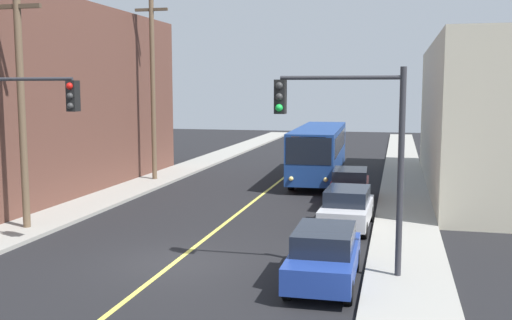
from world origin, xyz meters
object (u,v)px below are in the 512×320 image
parked_car_blue (324,255)px  utility_pole_near (21,86)px  parked_car_silver (347,207)px  traffic_signal_left_corner (21,126)px  parked_car_red (350,185)px  utility_pole_mid (153,74)px  traffic_signal_right_corner (347,132)px  city_bus (319,150)px

parked_car_blue → utility_pole_near: (-12.10, 3.66, 4.78)m
parked_car_silver → traffic_signal_left_corner: traffic_signal_left_corner is taller
parked_car_silver → traffic_signal_left_corner: 12.46m
parked_car_red → utility_pole_mid: bearing=162.3°
parked_car_red → traffic_signal_left_corner: bearing=-130.6°
parked_car_blue → utility_pole_mid: 21.27m
parked_car_silver → utility_pole_near: size_ratio=0.45×
traffic_signal_right_corner → traffic_signal_left_corner: bearing=178.8°
parked_car_silver → utility_pole_mid: utility_pole_mid is taller
city_bus → parked_car_silver: 12.96m
city_bus → utility_pole_near: utility_pole_near is taller
utility_pole_near → traffic_signal_left_corner: size_ratio=1.66×
utility_pole_mid → traffic_signal_left_corner: (1.89, -15.49, -2.10)m
parked_car_blue → city_bus: bearing=97.8°
utility_pole_near → traffic_signal_left_corner: utility_pole_near is taller
traffic_signal_left_corner → traffic_signal_right_corner: (10.82, -0.23, 0.00)m
traffic_signal_left_corner → traffic_signal_right_corner: size_ratio=1.00×
utility_pole_near → traffic_signal_right_corner: (12.61, -2.87, -1.32)m
parked_car_silver → parked_car_blue: bearing=-90.5°
city_bus → traffic_signal_left_corner: traffic_signal_left_corner is taller
parked_car_red → city_bus: bearing=109.3°
city_bus → parked_car_red: size_ratio=2.74×
city_bus → utility_pole_mid: (-9.50, -3.10, 4.58)m
parked_car_silver → parked_car_red: 5.72m
city_bus → traffic_signal_left_corner: size_ratio=2.04×
parked_car_blue → parked_car_silver: bearing=89.5°
city_bus → utility_pole_mid: 11.00m
parked_car_red → parked_car_blue: bearing=-88.7°
city_bus → parked_car_red: bearing=-70.7°
parked_car_silver → traffic_signal_left_corner: size_ratio=0.74×
parked_car_red → traffic_signal_right_corner: (0.79, -11.92, 3.46)m
utility_pole_near → city_bus: bearing=59.5°
parked_car_blue → parked_car_silver: 6.99m
parked_car_blue → traffic_signal_right_corner: bearing=57.2°
utility_pole_near → utility_pole_mid: 12.88m
parked_car_red → utility_pole_near: utility_pole_near is taller
parked_car_blue → utility_pole_mid: size_ratio=0.39×
city_bus → parked_car_silver: size_ratio=2.75×
traffic_signal_right_corner → parked_car_red: bearing=93.8°
utility_pole_near → parked_car_silver: bearing=15.3°
parked_car_blue → traffic_signal_right_corner: (0.51, 0.79, 3.46)m
traffic_signal_right_corner → parked_car_silver: bearing=94.1°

